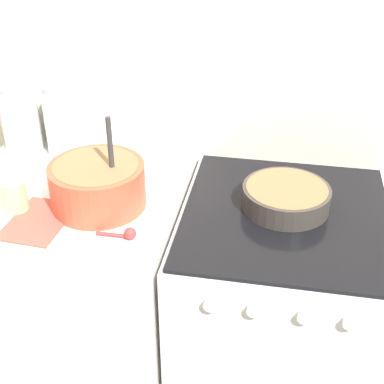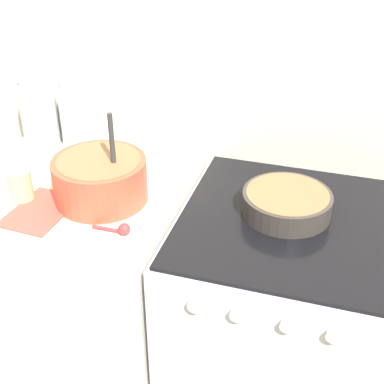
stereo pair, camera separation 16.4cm
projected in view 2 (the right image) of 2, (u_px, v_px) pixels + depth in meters
wall_back at (211, 76)px, 1.84m from camera, size 4.47×0.05×2.40m
countertop_cabinet at (88, 288)px, 2.02m from camera, size 0.73×0.69×0.91m
stove at (274, 329)px, 1.84m from camera, size 0.65×0.71×0.91m
mixing_bowl at (100, 177)px, 1.66m from camera, size 0.29×0.29×0.30m
baking_pan at (287, 203)px, 1.61m from camera, size 0.27×0.27×0.07m
storage_jar_left at (39, 115)px, 2.00m from camera, size 0.13×0.13×0.25m
storage_jar_middle at (80, 119)px, 1.95m from camera, size 0.14×0.14×0.26m
tin_can at (20, 185)px, 1.67m from camera, size 0.08×0.08×0.10m
recipe_page at (41, 211)px, 1.64m from camera, size 0.18×0.24×0.01m
measuring_spoon at (120, 229)px, 1.53m from camera, size 0.12×0.04×0.04m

